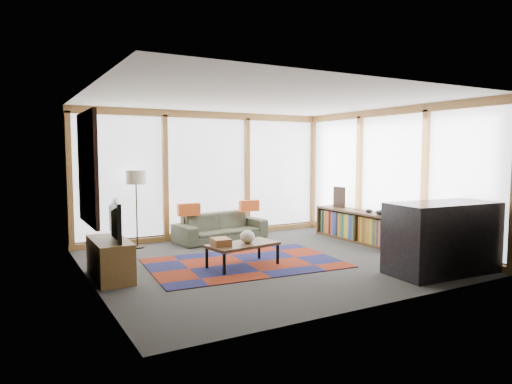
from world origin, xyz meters
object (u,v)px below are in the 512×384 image
coffee_table (243,255)px  bookshelf (362,227)px  sofa (221,227)px  floor_lamp (137,209)px  tv_console (110,259)px  television (110,220)px  bar_counter (442,238)px

coffee_table → bookshelf: (2.97, 0.58, 0.12)m
sofa → floor_lamp: size_ratio=1.30×
floor_lamp → tv_console: 2.11m
floor_lamp → television: bearing=-114.6°
sofa → bookshelf: size_ratio=0.77×
floor_lamp → bookshelf: 4.36m
sofa → bar_counter: bearing=-72.7°
coffee_table → bookshelf: bearing=11.0°
sofa → tv_console: tv_console is taller
coffee_table → television: size_ratio=1.17×
coffee_table → bookshelf: bookshelf is taller
bar_counter → floor_lamp: bearing=135.3°
coffee_table → tv_console: size_ratio=0.99×
coffee_table → television: (-1.92, 0.33, 0.64)m
bookshelf → television: (-4.88, -0.25, 0.52)m
sofa → tv_console: 3.08m
coffee_table → tv_console: (-1.93, 0.34, 0.09)m
floor_lamp → tv_console: bearing=-115.1°
sofa → bookshelf: (2.37, -1.52, 0.03)m
bar_counter → television: bearing=158.5°
tv_console → bookshelf: bearing=2.8°
floor_lamp → bookshelf: bearing=-22.0°
floor_lamp → television: 2.07m
sofa → bookshelf: bookshelf is taller
bookshelf → bar_counter: 2.40m
coffee_table → television: bearing=170.4°
floor_lamp → bar_counter: 5.24m
floor_lamp → bookshelf: floor_lamp is taller
sofa → floor_lamp: bearing=168.4°
floor_lamp → coffee_table: (1.06, -2.20, -0.54)m
bar_counter → tv_console: bearing=158.4°
bookshelf → tv_console: 4.91m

